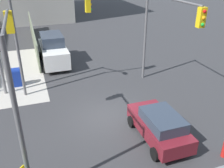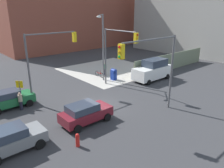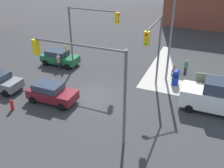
{
  "view_description": "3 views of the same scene",
  "coord_description": "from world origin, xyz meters",
  "px_view_note": "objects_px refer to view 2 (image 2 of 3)",
  "views": [
    {
      "loc": [
        -11.92,
        3.81,
        8.3
      ],
      "look_at": [
        0.84,
        -0.61,
        1.71
      ],
      "focal_mm": 40.0,
      "sensor_mm": 36.0,
      "label": 1
    },
    {
      "loc": [
        -11.29,
        -14.86,
        8.46
      ],
      "look_at": [
        2.38,
        0.9,
        1.33
      ],
      "focal_mm": 35.0,
      "sensor_mm": 36.0,
      "label": 2
    },
    {
      "loc": [
        8.58,
        -16.48,
        11.21
      ],
      "look_at": [
        2.08,
        -0.62,
        2.0
      ],
      "focal_mm": 40.0,
      "sensor_mm": 36.0,
      "label": 3
    }
  ],
  "objects_px": {
    "van_white_delivery": "(153,70)",
    "mailbox_blue": "(114,74)",
    "coupe_gray": "(12,139)",
    "pedestrian_waiting": "(20,101)",
    "fire_hydrant": "(78,140)",
    "bicycle_leaning_on_fence": "(99,74)",
    "street_lamp_corner": "(103,43)",
    "coupe_green": "(9,99)",
    "traffic_signal_nw_corner": "(48,53)",
    "sedan_maroon": "(85,113)",
    "smokestack": "(117,13)",
    "traffic_signal_se_corner": "(154,61)",
    "pedestrian_crossing": "(105,68)",
    "traffic_signal_ne_corner": "(117,47)"
  },
  "relations": [
    {
      "from": "traffic_signal_ne_corner",
      "to": "coupe_gray",
      "type": "xyz_separation_m",
      "value": [
        -12.82,
        -4.51,
        -3.76
      ]
    },
    {
      "from": "fire_hydrant",
      "to": "bicycle_leaning_on_fence",
      "type": "xyz_separation_m",
      "value": [
        10.6,
        11.4,
        -0.14
      ]
    },
    {
      "from": "smokestack",
      "to": "traffic_signal_se_corner",
      "type": "xyz_separation_m",
      "value": [
        -27.14,
        -34.5,
        -2.85
      ]
    },
    {
      "from": "traffic_signal_nw_corner",
      "to": "coupe_gray",
      "type": "relative_size",
      "value": 1.69
    },
    {
      "from": "pedestrian_crossing",
      "to": "bicycle_leaning_on_fence",
      "type": "height_order",
      "value": "pedestrian_crossing"
    },
    {
      "from": "traffic_signal_se_corner",
      "to": "pedestrian_crossing",
      "type": "height_order",
      "value": "traffic_signal_se_corner"
    },
    {
      "from": "street_lamp_corner",
      "to": "bicycle_leaning_on_fence",
      "type": "distance_m",
      "value": 4.7
    },
    {
      "from": "pedestrian_waiting",
      "to": "bicycle_leaning_on_fence",
      "type": "distance_m",
      "value": 11.91
    },
    {
      "from": "pedestrian_waiting",
      "to": "bicycle_leaning_on_fence",
      "type": "xyz_separation_m",
      "value": [
        11.4,
        3.4,
        -0.5
      ]
    },
    {
      "from": "smokestack",
      "to": "sedan_maroon",
      "type": "height_order",
      "value": "smokestack"
    },
    {
      "from": "van_white_delivery",
      "to": "mailbox_blue",
      "type": "bearing_deg",
      "value": 139.4
    },
    {
      "from": "fire_hydrant",
      "to": "coupe_green",
      "type": "xyz_separation_m",
      "value": [
        -1.42,
        9.12,
        0.36
      ]
    },
    {
      "from": "sedan_maroon",
      "to": "mailbox_blue",
      "type": "bearing_deg",
      "value": 37.46
    },
    {
      "from": "sedan_maroon",
      "to": "van_white_delivery",
      "type": "distance_m",
      "value": 13.28
    },
    {
      "from": "smokestack",
      "to": "traffic_signal_se_corner",
      "type": "height_order",
      "value": "smokestack"
    },
    {
      "from": "van_white_delivery",
      "to": "pedestrian_waiting",
      "type": "distance_m",
      "value": 15.87
    },
    {
      "from": "sedan_maroon",
      "to": "pedestrian_crossing",
      "type": "xyz_separation_m",
      "value": [
        9.61,
        9.3,
        0.05
      ]
    },
    {
      "from": "street_lamp_corner",
      "to": "coupe_green",
      "type": "distance_m",
      "value": 12.0
    },
    {
      "from": "traffic_signal_se_corner",
      "to": "coupe_green",
      "type": "bearing_deg",
      "value": 131.94
    },
    {
      "from": "traffic_signal_ne_corner",
      "to": "sedan_maroon",
      "type": "height_order",
      "value": "traffic_signal_ne_corner"
    },
    {
      "from": "mailbox_blue",
      "to": "van_white_delivery",
      "type": "relative_size",
      "value": 0.26
    },
    {
      "from": "sedan_maroon",
      "to": "coupe_gray",
      "type": "distance_m",
      "value": 5.51
    },
    {
      "from": "traffic_signal_se_corner",
      "to": "sedan_maroon",
      "type": "xyz_separation_m",
      "value": [
        -4.85,
        2.6,
        -3.84
      ]
    },
    {
      "from": "coupe_gray",
      "to": "mailbox_blue",
      "type": "bearing_deg",
      "value": 25.5
    },
    {
      "from": "coupe_gray",
      "to": "bicycle_leaning_on_fence",
      "type": "height_order",
      "value": "coupe_gray"
    },
    {
      "from": "coupe_gray",
      "to": "pedestrian_waiting",
      "type": "bearing_deg",
      "value": 66.21
    },
    {
      "from": "coupe_gray",
      "to": "pedestrian_crossing",
      "type": "relative_size",
      "value": 2.23
    },
    {
      "from": "mailbox_blue",
      "to": "bicycle_leaning_on_fence",
      "type": "relative_size",
      "value": 0.82
    },
    {
      "from": "coupe_gray",
      "to": "van_white_delivery",
      "type": "bearing_deg",
      "value": 11.54
    },
    {
      "from": "traffic_signal_se_corner",
      "to": "pedestrian_crossing",
      "type": "distance_m",
      "value": 13.36
    },
    {
      "from": "fire_hydrant",
      "to": "coupe_green",
      "type": "height_order",
      "value": "coupe_green"
    },
    {
      "from": "street_lamp_corner",
      "to": "mailbox_blue",
      "type": "bearing_deg",
      "value": -23.47
    },
    {
      "from": "mailbox_blue",
      "to": "pedestrian_crossing",
      "type": "xyz_separation_m",
      "value": [
        0.6,
        2.4,
        0.13
      ]
    },
    {
      "from": "mailbox_blue",
      "to": "traffic_signal_nw_corner",
      "type": "bearing_deg",
      "value": -176.7
    },
    {
      "from": "mailbox_blue",
      "to": "sedan_maroon",
      "type": "relative_size",
      "value": 0.35
    },
    {
      "from": "smokestack",
      "to": "street_lamp_corner",
      "type": "xyz_separation_m",
      "value": [
        -24.25,
        -24.45,
        -2.83
      ]
    },
    {
      "from": "smokestack",
      "to": "street_lamp_corner",
      "type": "bearing_deg",
      "value": -134.77
    },
    {
      "from": "sedan_maroon",
      "to": "van_white_delivery",
      "type": "xyz_separation_m",
      "value": [
        12.74,
        3.7,
        0.44
      ]
    },
    {
      "from": "coupe_green",
      "to": "bicycle_leaning_on_fence",
      "type": "distance_m",
      "value": 12.25
    },
    {
      "from": "street_lamp_corner",
      "to": "coupe_gray",
      "type": "distance_m",
      "value": 15.7
    },
    {
      "from": "smokestack",
      "to": "traffic_signal_nw_corner",
      "type": "xyz_separation_m",
      "value": [
        -31.65,
        -25.5,
        -2.91
      ]
    },
    {
      "from": "pedestrian_waiting",
      "to": "pedestrian_crossing",
      "type": "bearing_deg",
      "value": -157.33
    },
    {
      "from": "sedan_maroon",
      "to": "traffic_signal_ne_corner",
      "type": "bearing_deg",
      "value": 31.55
    },
    {
      "from": "van_white_delivery",
      "to": "bicycle_leaning_on_fence",
      "type": "relative_size",
      "value": 3.09
    },
    {
      "from": "smokestack",
      "to": "traffic_signal_se_corner",
      "type": "bearing_deg",
      "value": -128.19
    },
    {
      "from": "coupe_gray",
      "to": "coupe_green",
      "type": "height_order",
      "value": "same"
    },
    {
      "from": "traffic_signal_nw_corner",
      "to": "pedestrian_waiting",
      "type": "distance_m",
      "value": 5.08
    },
    {
      "from": "traffic_signal_ne_corner",
      "to": "street_lamp_corner",
      "type": "distance_m",
      "value": 3.0
    },
    {
      "from": "mailbox_blue",
      "to": "street_lamp_corner",
      "type": "bearing_deg",
      "value": 156.53
    },
    {
      "from": "street_lamp_corner",
      "to": "coupe_green",
      "type": "relative_size",
      "value": 1.97
    }
  ]
}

